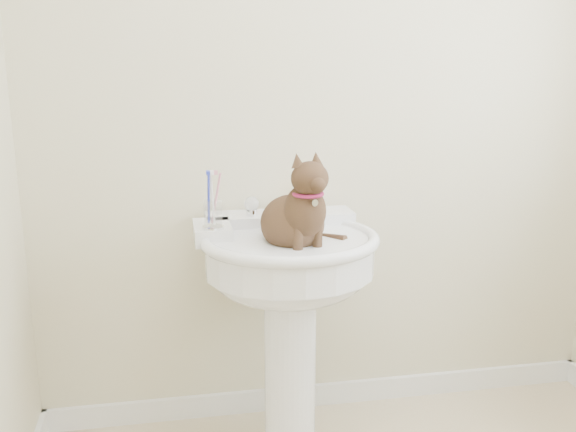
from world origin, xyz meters
TOP-DOWN VIEW (x-y plane):
  - wall_back at (0.00, 1.10)m, footprint 2.20×0.00m
  - baseboard_back at (0.00, 1.09)m, footprint 2.20×0.02m
  - pedestal_sink at (-0.21, 0.81)m, footprint 0.61×0.60m
  - faucet at (-0.21, 0.96)m, footprint 0.28×0.12m
  - soap_bar at (-0.14, 1.04)m, footprint 0.10×0.08m
  - toothbrush_cup at (-0.46, 0.83)m, footprint 0.07×0.07m
  - cat at (-0.20, 0.75)m, footprint 0.23×0.29m

SIDE VIEW (x-z plane):
  - baseboard_back at x=0.00m, z-range 0.00..0.09m
  - pedestal_sink at x=-0.21m, z-range 0.24..1.07m
  - soap_bar at x=-0.14m, z-range 0.84..0.87m
  - faucet at x=-0.21m, z-range 0.81..0.95m
  - cat at x=-0.20m, z-range 0.67..1.09m
  - toothbrush_cup at x=-0.46m, z-range 0.79..0.98m
  - wall_back at x=0.00m, z-range 0.00..2.50m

